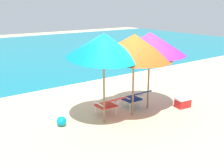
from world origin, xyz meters
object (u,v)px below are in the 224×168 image
beach_umbrella_right (150,44)px  beach_ball (62,121)px  lounge_chair_right (135,97)px  beach_umbrella_left (104,45)px  beach_umbrella_center (134,46)px  cooler_box (183,102)px  lounge_chair_left (109,103)px

beach_umbrella_right → beach_ball: 3.36m
lounge_chair_right → beach_umbrella_left: bearing=-169.0°
lounge_chair_right → beach_umbrella_center: bearing=-138.5°
beach_umbrella_right → cooler_box: bearing=-31.5°
lounge_chair_left → beach_umbrella_center: (0.59, -0.34, 1.62)m
beach_umbrella_center → lounge_chair_right: bearing=41.5°
lounge_chair_right → beach_ball: size_ratio=3.28×
cooler_box → lounge_chair_right: bearing=149.5°
beach_umbrella_left → beach_ball: bearing=155.3°
lounge_chair_right → beach_umbrella_left: size_ratio=0.35×
beach_umbrella_left → beach_umbrella_center: size_ratio=1.01×
beach_umbrella_right → beach_umbrella_center: bearing=-168.7°
lounge_chair_left → beach_umbrella_center: beach_umbrella_center is taller
cooler_box → beach_umbrella_left: bearing=168.9°
beach_umbrella_center → beach_ball: 2.81m
beach_umbrella_left → beach_umbrella_right: (1.69, 0.07, -0.10)m
beach_ball → beach_umbrella_left: bearing=-24.7°
lounge_chair_left → beach_umbrella_right: size_ratio=0.30×
lounge_chair_right → lounge_chair_left: bearing=-179.9°
beach_ball → lounge_chair_right: bearing=-5.4°
lounge_chair_left → beach_umbrella_right: 2.11m
beach_umbrella_center → cooler_box: size_ratio=4.93×
lounge_chair_left → beach_ball: size_ratio=3.28×
lounge_chair_left → beach_umbrella_center: bearing=-29.7°
beach_umbrella_right → lounge_chair_right: bearing=152.1°
lounge_chair_left → beach_umbrella_left: beach_umbrella_left is taller
beach_umbrella_right → cooler_box: beach_umbrella_right is taller
cooler_box → lounge_chair_left: bearing=161.3°
lounge_chair_left → beach_ball: 1.45m
beach_umbrella_center → lounge_chair_left: bearing=150.3°
lounge_chair_left → lounge_chair_right: same height
lounge_chair_left → cooler_box: 2.44m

